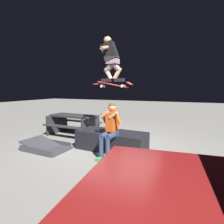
% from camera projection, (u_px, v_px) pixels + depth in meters
% --- Properties ---
extents(ground_plane, '(40.00, 40.00, 0.00)m').
position_uv_depth(ground_plane, '(114.00, 148.00, 5.24)').
color(ground_plane, gray).
extents(ledge_box_main, '(1.99, 0.90, 0.52)m').
position_uv_depth(ledge_box_main, '(112.00, 141.00, 5.06)').
color(ledge_box_main, black).
rests_on(ledge_box_main, ground).
extents(person_sitting_on_ledge, '(0.59, 0.76, 1.36)m').
position_uv_depth(person_sitting_on_ledge, '(110.00, 127.00, 4.50)').
color(person_sitting_on_ledge, '#2D3856').
rests_on(person_sitting_on_ledge, ground).
extents(skateboard, '(1.02, 0.22, 0.17)m').
position_uv_depth(skateboard, '(113.00, 85.00, 4.61)').
color(skateboard, '#B72D2D').
extents(skater_airborne, '(0.62, 0.89, 1.12)m').
position_uv_depth(skater_airborne, '(111.00, 57.00, 4.54)').
color(skater_airborne, black).
extents(kicker_ramp, '(1.31, 0.87, 0.35)m').
position_uv_depth(kicker_ramp, '(46.00, 148.00, 5.09)').
color(kicker_ramp, '#38383D').
rests_on(kicker_ramp, ground).
extents(picnic_table_back, '(1.75, 1.40, 0.75)m').
position_uv_depth(picnic_table_back, '(73.00, 122.00, 6.66)').
color(picnic_table_back, '#28282D').
rests_on(picnic_table_back, ground).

